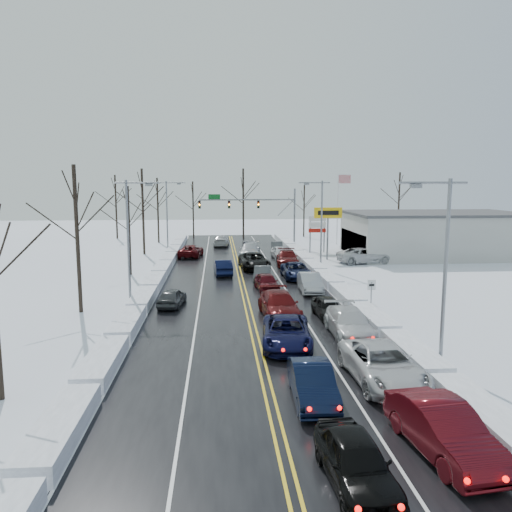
{
  "coord_description": "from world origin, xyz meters",
  "views": [
    {
      "loc": [
        -2.07,
        -40.14,
        8.81
      ],
      "look_at": [
        1.22,
        2.51,
        2.5
      ],
      "focal_mm": 35.0,
      "sensor_mm": 36.0,
      "label": 1
    }
  ],
  "objects": [
    {
      "name": "queued_car_14",
      "position": [
        5.14,
        4.88,
        0.0
      ],
      "size": [
        2.46,
        5.28,
        1.46
      ],
      "primitive_type": "imported",
      "rotation": [
        0.0,
        0.0,
        0.01
      ],
      "color": "black",
      "rests_on": "ground"
    },
    {
      "name": "queued_car_6",
      "position": [
        1.63,
        10.38,
        0.0
      ],
      "size": [
        3.22,
        6.16,
        1.66
      ],
      "primitive_type": "imported",
      "rotation": [
        0.0,
        0.0,
        0.08
      ],
      "color": "black",
      "rests_on": "ground"
    },
    {
      "name": "used_vehicles_sign",
      "position": [
        10.5,
        22.0,
        3.32
      ],
      "size": [
        2.2,
        0.22,
        4.65
      ],
      "color": "slate",
      "rests_on": "ground"
    },
    {
      "name": "tree_far_d",
      "position": [
        12.0,
        40.5,
        5.94
      ],
      "size": [
        3.4,
        3.4,
        8.5
      ],
      "color": "#2D231C",
      "rests_on": "ground"
    },
    {
      "name": "tree_far_e",
      "position": [
        28.0,
        41.0,
        7.33
      ],
      "size": [
        4.2,
        4.2,
        10.5
      ],
      "color": "#2D231C",
      "rests_on": "ground"
    },
    {
      "name": "queued_car_12",
      "position": [
        5.11,
        -8.59,
        0.0
      ],
      "size": [
        1.84,
        4.04,
        1.34
      ],
      "primitive_type": "imported",
      "rotation": [
        0.0,
        0.0,
        0.06
      ],
      "color": "black",
      "rests_on": "ground"
    },
    {
      "name": "flagpole",
      "position": [
        15.17,
        30.0,
        5.93
      ],
      "size": [
        1.87,
        1.2,
        10.0
      ],
      "color": "silver",
      "rests_on": "ground"
    },
    {
      "name": "queued_car_7",
      "position": [
        1.74,
        18.71,
        0.0
      ],
      "size": [
        3.06,
        6.0,
        1.67
      ],
      "primitive_type": "imported",
      "rotation": [
        0.0,
        0.0,
        -0.13
      ],
      "color": "#AEB1B6",
      "rests_on": "ground"
    },
    {
      "name": "streetlight_sw",
      "position": [
        -8.3,
        -4.0,
        5.31
      ],
      "size": [
        3.2,
        0.25,
        9.0
      ],
      "color": "slate",
      "rests_on": "ground"
    },
    {
      "name": "tires_plus_sign",
      "position": [
        10.5,
        15.99,
        4.99
      ],
      "size": [
        3.2,
        0.34,
        6.0
      ],
      "color": "slate",
      "rests_on": "ground"
    },
    {
      "name": "road_surface",
      "position": [
        0.0,
        2.0,
        0.01
      ],
      "size": [
        14.0,
        84.0,
        0.01
      ],
      "primitive_type": "cube",
      "color": "black",
      "rests_on": "ground"
    },
    {
      "name": "parked_car_1",
      "position": [
        16.98,
        17.23,
        0.0
      ],
      "size": [
        1.93,
        4.72,
        1.37
      ],
      "primitive_type": "imported",
      "rotation": [
        0.0,
        0.0,
        0.0
      ],
      "color": "#46494C",
      "rests_on": "ground"
    },
    {
      "name": "queued_car_10",
      "position": [
        5.17,
        -19.5,
        0.0
      ],
      "size": [
        2.95,
        6.03,
        1.65
      ],
      "primitive_type": "imported",
      "rotation": [
        0.0,
        0.0,
        0.04
      ],
      "color": "silver",
      "rests_on": "ground"
    },
    {
      "name": "oncoming_car_1",
      "position": [
        -5.3,
        19.38,
        0.0
      ],
      "size": [
        3.1,
        5.49,
        1.45
      ],
      "primitive_type": "imported",
      "rotation": [
        0.0,
        0.0,
        3.0
      ],
      "color": "#540B0E",
      "rests_on": "ground"
    },
    {
      "name": "streetlight_ne",
      "position": [
        8.3,
        10.0,
        5.31
      ],
      "size": [
        3.2,
        0.25,
        9.0
      ],
      "color": "slate",
      "rests_on": "ground"
    },
    {
      "name": "queued_car_8",
      "position": [
        1.9,
        23.62,
        0.0
      ],
      "size": [
        1.78,
        4.02,
        1.34
      ],
      "primitive_type": "imported",
      "rotation": [
        0.0,
        0.0,
        -0.05
      ],
      "color": "black",
      "rests_on": "ground"
    },
    {
      "name": "parked_car_2",
      "position": [
        15.06,
        23.47,
        0.0
      ],
      "size": [
        2.12,
        4.62,
        1.53
      ],
      "primitive_type": "imported",
      "rotation": [
        0.0,
        0.0,
        3.07
      ],
      "color": "black",
      "rests_on": "ground"
    },
    {
      "name": "parked_car_0",
      "position": [
        14.09,
        13.09,
        0.0
      ],
      "size": [
        6.38,
        3.5,
        1.7
      ],
      "primitive_type": "imported",
      "rotation": [
        0.0,
        0.0,
        1.69
      ],
      "color": "silver",
      "rests_on": "ground"
    },
    {
      "name": "oncoming_car_0",
      "position": [
        -1.61,
        7.26,
        0.0
      ],
      "size": [
        1.88,
        4.62,
        1.49
      ],
      "primitive_type": "imported",
      "rotation": [
        0.0,
        0.0,
        3.21
      ],
      "color": "black",
      "rests_on": "ground"
    },
    {
      "name": "traffic_signal_mast",
      "position": [
        3.45,
        27.99,
        5.48
      ],
      "size": [
        13.28,
        0.39,
        8.0
      ],
      "color": "slate",
      "rests_on": "ground"
    },
    {
      "name": "tree_far_c",
      "position": [
        2.0,
        39.0,
        7.68
      ],
      "size": [
        4.4,
        4.4,
        11.0
      ],
      "color": "#2D231C",
      "rests_on": "ground"
    },
    {
      "name": "tree_left_e",
      "position": [
        -10.8,
        34.0,
        6.64
      ],
      "size": [
        3.8,
        3.8,
        9.5
      ],
      "color": "#2D231C",
      "rests_on": "ground"
    },
    {
      "name": "tree_far_a",
      "position": [
        -18.0,
        40.0,
        6.99
      ],
      "size": [
        4.0,
        4.0,
        10.0
      ],
      "color": "#2D231C",
      "rests_on": "ground"
    },
    {
      "name": "queued_car_11",
      "position": [
        5.44,
        -12.77,
        0.0
      ],
      "size": [
        2.28,
        5.47,
        1.58
      ],
      "primitive_type": "imported",
      "rotation": [
        0.0,
        0.0,
        -0.01
      ],
      "color": "silver",
      "rests_on": "ground"
    },
    {
      "name": "snow_bank_left",
      "position": [
        -7.6,
        2.0,
        0.0
      ],
      "size": [
        1.45,
        72.0,
        0.76
      ],
      "primitive_type": "cube",
      "color": "white",
      "rests_on": "ground"
    },
    {
      "name": "oncoming_car_3",
      "position": [
        -5.41,
        -4.82,
        0.0
      ],
      "size": [
        2.1,
        4.08,
        1.33
      ],
      "primitive_type": "imported",
      "rotation": [
        0.0,
        0.0,
        3.0
      ],
      "color": "#3C3E41",
      "rests_on": "ground"
    },
    {
      "name": "streetlight_nw",
      "position": [
        -8.3,
        24.0,
        5.31
      ],
      "size": [
        3.2,
        0.25,
        9.0
      ],
      "color": "slate",
      "rests_on": "ground"
    },
    {
      "name": "oncoming_car_2",
      "position": [
        -1.58,
        29.4,
        0.0
      ],
      "size": [
        2.51,
        5.37,
        1.52
      ],
      "primitive_type": "imported",
      "rotation": [
        0.0,
        0.0,
        3.07
      ],
      "color": "silver",
      "rests_on": "ground"
    },
    {
      "name": "queued_car_1",
      "position": [
        1.7,
        -21.12,
        0.0
      ],
      "size": [
        1.72,
        4.61,
        1.51
      ],
      "primitive_type": "imported",
      "rotation": [
        0.0,
        0.0,
        -0.03
      ],
      "color": "black",
      "rests_on": "ground"
    },
    {
      "name": "streetlight_se",
      "position": [
        8.3,
        -18.0,
        5.31
      ],
      "size": [
        3.2,
        0.25,
        9.0
      ],
      "color": "slate",
      "rests_on": "ground"
    },
    {
      "name": "ground",
      "position": [
        0.0,
        0.0,
        0.0
      ],
      "size": [
        160.0,
        160.0,
        0.0
      ],
      "primitive_type": "plane",
      "color": "white",
      "rests_on": "ground"
    },
    {
      "name": "queued_car_9",
      "position": [
        5.2,
        -25.42,
        0.0
      ],
      "size": [
        2.42,
        5.33,
        1.7
      ],
      "primitive_type": "imported",
      "rotation": [
        0.0,
        0.0,
        0.12
      ],
      "color": "#530B11",
      "rests_on": "ground"
    },
    {
      "name": "queued_car_0",
      "position": [
        1.9,
        -26.85,
        0.0
      ],
      "size": [
        2.0,
        4.43,
        1.48
      ],
      "primitive_type": "imported",
      "rotation": [
        0.0,
        0.0,
        0.06
      ],
      "color": "black",
      "rests_on": "ground"
    },
    {
      "name": "tree_far_b",
      "position": [
        -6.0,
        41.0,
        6.29
      ],
      "size": [
        3.6,
        3.6,
        9.0
      ],
      "color": "#2D231C",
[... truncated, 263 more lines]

